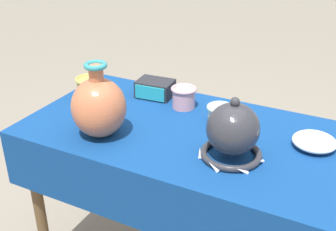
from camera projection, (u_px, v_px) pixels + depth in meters
name	position (u px, v px, depth m)	size (l,w,h in m)	color
display_table	(197.00, 154.00, 1.52)	(1.27, 0.64, 0.75)	brown
vase_tall_bulbous	(99.00, 106.00, 1.43)	(0.19, 0.19, 0.27)	#BC6642
vase_dome_bell	(233.00, 133.00, 1.31)	(0.21, 0.21, 0.21)	#2D2D33
mosaic_tile_box	(155.00, 89.00, 1.76)	(0.15, 0.12, 0.07)	#232328
cup_wide_celadon	(220.00, 113.00, 1.55)	(0.10, 0.10, 0.06)	#A8CCB7
cup_wide_rose	(184.00, 97.00, 1.66)	(0.10, 0.10, 0.08)	#D19399
bowl_shallow_ivory	(314.00, 141.00, 1.39)	(0.15, 0.15, 0.04)	white
cup_wide_ochre	(90.00, 88.00, 1.73)	(0.12, 0.12, 0.09)	gold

